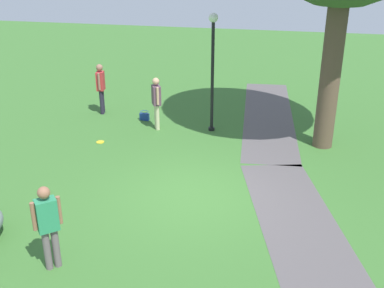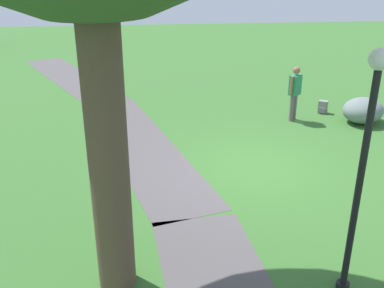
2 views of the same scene
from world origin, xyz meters
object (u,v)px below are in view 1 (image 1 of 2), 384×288
(handbag_on_grass, at_px, (144,116))
(frisbee_on_grass, at_px, (100,142))
(passerby_on_path, at_px, (101,85))
(lamp_post, at_px, (213,61))
(man_near_boulder, at_px, (48,222))
(woman_with_handbag, at_px, (156,100))

(handbag_on_grass, distance_m, frisbee_on_grass, 2.26)
(passerby_on_path, bearing_deg, handbag_on_grass, 78.01)
(frisbee_on_grass, bearing_deg, handbag_on_grass, 161.89)
(passerby_on_path, bearing_deg, lamp_post, 79.14)
(man_near_boulder, relative_size, passerby_on_path, 0.95)
(passerby_on_path, bearing_deg, man_near_boulder, 16.72)
(lamp_post, relative_size, man_near_boulder, 2.20)
(passerby_on_path, relative_size, handbag_on_grass, 5.26)
(lamp_post, height_order, passerby_on_path, lamp_post)
(woman_with_handbag, relative_size, handbag_on_grass, 5.08)
(man_near_boulder, bearing_deg, handbag_on_grass, -174.14)
(lamp_post, distance_m, passerby_on_path, 4.30)
(woman_with_handbag, distance_m, passerby_on_path, 2.53)
(lamp_post, relative_size, handbag_on_grass, 10.99)
(woman_with_handbag, bearing_deg, passerby_on_path, -114.19)
(lamp_post, bearing_deg, passerby_on_path, -100.86)
(woman_with_handbag, relative_size, man_near_boulder, 1.02)
(lamp_post, relative_size, passerby_on_path, 2.09)
(woman_with_handbag, height_order, handbag_on_grass, woman_with_handbag)
(man_near_boulder, relative_size, frisbee_on_grass, 7.08)
(passerby_on_path, relative_size, frisbee_on_grass, 7.46)
(man_near_boulder, bearing_deg, passerby_on_path, -163.28)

